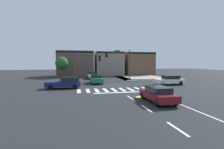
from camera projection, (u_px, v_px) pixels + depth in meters
ground_plane at (111, 85)px, 25.95m from camera, size 120.00×120.00×0.00m
crosswalk_near at (118, 90)px, 21.56m from camera, size 10.41×2.87×0.01m
lane_markings at (151, 103)px, 14.45m from camera, size 6.80×20.25×0.01m
bike_detector_marking at (141, 97)px, 17.01m from camera, size 1.15×1.15×0.01m
curb_corner_northeast at (140, 78)px, 36.89m from camera, size 10.00×10.60×0.15m
storefront_row at (107, 64)px, 45.08m from camera, size 25.49×6.88×6.36m
traffic_signal_northwest at (86, 62)px, 29.90m from camera, size 5.18×0.32×5.27m
traffic_signal_northeast at (120, 59)px, 32.14m from camera, size 5.58×0.32×5.97m
car_white at (169, 80)px, 26.28m from camera, size 4.58×1.89×1.49m
car_silver at (92, 75)px, 36.20m from camera, size 1.90×4.68×1.45m
car_maroon at (158, 94)px, 14.79m from camera, size 1.79×4.36×1.39m
car_green at (96, 79)px, 27.98m from camera, size 1.81×4.47×1.48m
car_navy at (65, 83)px, 22.60m from camera, size 4.54×1.89×1.52m
roadside_tree at (62, 63)px, 37.62m from camera, size 2.86×2.86×4.83m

